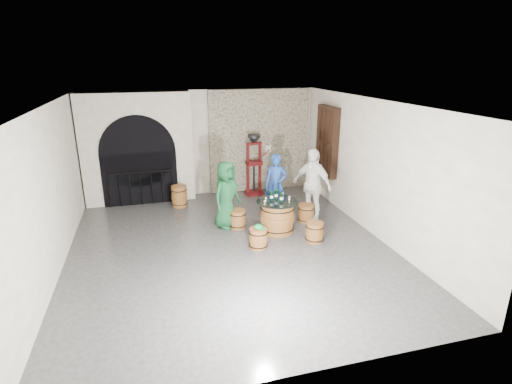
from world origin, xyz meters
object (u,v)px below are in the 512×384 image
object	(u,v)px
barrel_stool_right	(306,213)
corking_press	(254,160)
barrel_stool_near_right	(315,232)
person_white	(312,185)
barrel_stool_left	(238,219)
side_barrel	(179,196)
person_blue	(276,185)
wine_bottle_center	(282,197)
wine_bottle_left	(272,196)
barrel_table	(277,217)
barrel_stool_near_left	(258,238)
barrel_stool_far	(276,208)
person_green	(226,195)
wine_bottle_right	(276,194)

from	to	relation	value
barrel_stool_right	corking_press	size ratio (longest dim) A/B	0.25
barrel_stool_near_right	person_white	xyz separation A→B (m)	(0.42, 1.24, 0.73)
barrel_stool_left	side_barrel	bearing A→B (deg)	123.45
barrel_stool_near_right	person_blue	xyz separation A→B (m)	(-0.34, 1.89, 0.61)
barrel_stool_near_right	wine_bottle_center	xyz separation A→B (m)	(-0.60, 0.67, 0.69)
person_blue	wine_bottle_center	world-z (taller)	person_blue
barrel_stool_left	wine_bottle_left	world-z (taller)	wine_bottle_left
barrel_table	person_white	distance (m)	1.32
barrel_table	wine_bottle_center	bearing A→B (deg)	-53.72
barrel_stool_near_right	wine_bottle_center	world-z (taller)	wine_bottle_center
barrel_table	corking_press	size ratio (longest dim) A/B	0.54
wine_bottle_left	barrel_stool_near_left	bearing A→B (deg)	-124.41
barrel_stool_right	wine_bottle_left	bearing A→B (deg)	-162.66
barrel_table	wine_bottle_left	distance (m)	0.55
wine_bottle_center	side_barrel	size ratio (longest dim) A/B	0.53
person_blue	wine_bottle_left	world-z (taller)	person_blue
barrel_stool_right	barrel_stool_near_left	distance (m)	1.99
barrel_stool_far	barrel_stool_near_left	bearing A→B (deg)	-119.42
barrel_table	person_green	distance (m)	1.37
barrel_table	person_blue	distance (m)	1.26
wine_bottle_left	corking_press	size ratio (longest dim) A/B	0.17
barrel_stool_right	corking_press	xyz separation A→B (m)	(-0.74, 2.49, 0.87)
person_green	wine_bottle_left	xyz separation A→B (m)	(1.01, -0.55, 0.07)
barrel_stool_right	corking_press	world-z (taller)	corking_press
barrel_stool_left	barrel_stool_far	distance (m)	1.26
person_green	corking_press	world-z (taller)	corking_press
wine_bottle_right	barrel_stool_far	bearing A→B (deg)	72.10
barrel_stool_near_right	person_blue	bearing A→B (deg)	100.26
barrel_stool_far	wine_bottle_left	size ratio (longest dim) A/B	1.43
barrel_stool_near_left	wine_bottle_right	xyz separation A→B (m)	(0.70, 0.89, 0.69)
barrel_table	person_blue	bearing A→B (deg)	73.95
wine_bottle_right	wine_bottle_center	bearing A→B (deg)	-77.45
barrel_stool_near_left	wine_bottle_left	xyz separation A→B (m)	(0.56, 0.82, 0.69)
barrel_stool_near_left	wine_bottle_right	distance (m)	1.33
barrel_table	barrel_stool_far	size ratio (longest dim) A/B	2.21
barrel_stool_left	barrel_table	bearing A→B (deg)	-29.10
barrel_stool_left	wine_bottle_center	xyz separation A→B (m)	(0.95, -0.59, 0.69)
barrel_stool_far	barrel_stool_near_right	xyz separation A→B (m)	(0.39, -1.74, 0.00)
wine_bottle_left	wine_bottle_right	size ratio (longest dim) A/B	1.00
barrel_stool_near_right	wine_bottle_left	distance (m)	1.35
corking_press	barrel_stool_far	bearing A→B (deg)	-94.55
barrel_stool_far	wine_bottle_right	size ratio (longest dim) A/B	1.43
barrel_stool_far	person_green	distance (m)	1.58
person_green	person_blue	world-z (taller)	person_green
wine_bottle_center	wine_bottle_right	xyz separation A→B (m)	(-0.05, 0.24, 0.00)
barrel_stool_far	barrel_stool_near_right	world-z (taller)	same
barrel_stool_right	barrel_stool_near_right	world-z (taller)	same
barrel_stool_near_left	barrel_stool_left	bearing A→B (deg)	99.06
person_white	barrel_stool_right	bearing A→B (deg)	-99.29
wine_bottle_center	barrel_stool_left	bearing A→B (deg)	148.46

